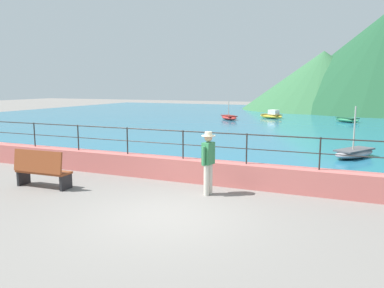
# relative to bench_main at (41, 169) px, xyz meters

# --- Properties ---
(ground_plane) EXTENTS (120.00, 120.00, 0.00)m
(ground_plane) POSITION_rel_bench_main_xyz_m (4.47, -0.75, -0.56)
(ground_plane) COLOR slate
(promenade_wall) EXTENTS (20.00, 0.56, 0.70)m
(promenade_wall) POSITION_rel_bench_main_xyz_m (4.47, 2.45, -0.21)
(promenade_wall) COLOR #BC605B
(promenade_wall) RESTS_ON ground
(railing) EXTENTS (18.44, 0.04, 0.90)m
(railing) POSITION_rel_bench_main_xyz_m (4.47, 2.45, 0.77)
(railing) COLOR #282623
(railing) RESTS_ON promenade_wall
(lake_water) EXTENTS (64.00, 44.32, 0.06)m
(lake_water) POSITION_rel_bench_main_xyz_m (4.47, 25.09, -0.53)
(lake_water) COLOR #236B89
(lake_water) RESTS_ON ground
(hill_secondary) EXTENTS (19.31, 19.31, 6.99)m
(hill_secondary) POSITION_rel_bench_main_xyz_m (4.32, 40.89, 2.94)
(hill_secondary) COLOR #33663D
(hill_secondary) RESTS_ON ground
(bench_main) EXTENTS (1.72, 0.61, 1.13)m
(bench_main) POSITION_rel_bench_main_xyz_m (0.00, 0.00, 0.00)
(bench_main) COLOR brown
(bench_main) RESTS_ON ground
(person_walking) EXTENTS (0.38, 0.56, 1.75)m
(person_walking) POSITION_rel_bench_main_xyz_m (4.75, 1.25, 0.42)
(person_walking) COLOR beige
(person_walking) RESTS_ON ground
(boat_0) EXTENTS (2.26, 2.26, 0.36)m
(boat_0) POSITION_rel_bench_main_xyz_m (7.67, 24.65, -0.30)
(boat_0) COLOR #338C59
(boat_0) RESTS_ON lake_water
(boat_3) EXTENTS (2.46, 1.81, 0.76)m
(boat_3) POSITION_rel_bench_main_xyz_m (1.43, 25.66, -0.23)
(boat_3) COLOR gold
(boat_3) RESTS_ON lake_water
(boat_5) EXTENTS (2.22, 2.31, 1.64)m
(boat_5) POSITION_rel_bench_main_xyz_m (-1.63, 22.91, -0.30)
(boat_5) COLOR red
(boat_5) RESTS_ON lake_water
(boat_6) EXTENTS (1.94, 2.44, 2.09)m
(boat_6) POSITION_rel_bench_main_xyz_m (8.38, 8.41, -0.30)
(boat_6) COLOR gray
(boat_6) RESTS_ON lake_water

